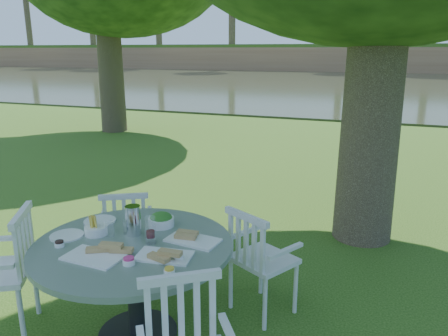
{
  "coord_description": "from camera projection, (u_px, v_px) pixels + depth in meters",
  "views": [
    {
      "loc": [
        1.5,
        -3.76,
        2.0
      ],
      "look_at": [
        0.0,
        0.2,
        0.85
      ],
      "focal_mm": 35.0,
      "sensor_mm": 36.0,
      "label": 1
    }
  ],
  "objects": [
    {
      "name": "table",
      "position": [
        134.0,
        262.0,
        3.0
      ],
      "size": [
        1.36,
        1.36,
        0.73
      ],
      "color": "black",
      "rests_on": "ground"
    },
    {
      "name": "river",
      "position": [
        363.0,
        85.0,
        25.19
      ],
      "size": [
        100.0,
        28.0,
        0.12
      ],
      "primitive_type": "cube",
      "color": "#2D341E",
      "rests_on": "ground"
    },
    {
      "name": "chair_ne",
      "position": [
        256.0,
        255.0,
        3.29
      ],
      "size": [
        0.57,
        0.56,
        0.86
      ],
      "rotation": [
        0.0,
        0.0,
        -3.64
      ],
      "color": "silver",
      "rests_on": "ground"
    },
    {
      "name": "ground",
      "position": [
        217.0,
        254.0,
        4.43
      ],
      "size": [
        140.0,
        140.0,
        0.0
      ],
      "primitive_type": "plane",
      "color": "#1F430E",
      "rests_on": "ground"
    },
    {
      "name": "chair_nw",
      "position": [
        126.0,
        227.0,
        3.86
      ],
      "size": [
        0.55,
        0.54,
        0.82
      ],
      "rotation": [
        0.0,
        0.0,
        -2.62
      ],
      "color": "silver",
      "rests_on": "ground"
    },
    {
      "name": "chair_sw",
      "position": [
        11.0,
        264.0,
        3.08
      ],
      "size": [
        0.61,
        0.62,
        0.92
      ],
      "rotation": [
        0.0,
        0.0,
        -1.04
      ],
      "color": "silver",
      "rests_on": "ground"
    },
    {
      "name": "tableware",
      "position": [
        133.0,
        232.0,
        3.04
      ],
      "size": [
        1.17,
        0.83,
        0.21
      ],
      "color": "white",
      "rests_on": "table"
    }
  ]
}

